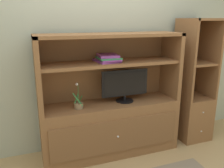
{
  "coord_description": "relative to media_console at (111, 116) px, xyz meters",
  "views": [
    {
      "loc": [
        -0.91,
        -2.16,
        1.66
      ],
      "look_at": [
        0.0,
        0.35,
        0.92
      ],
      "focal_mm": 37.69,
      "sensor_mm": 36.0,
      "label": 1
    }
  ],
  "objects": [
    {
      "name": "painted_rear_wall",
      "position": [
        0.0,
        0.35,
        0.91
      ],
      "size": [
        6.0,
        0.1,
        2.8
      ],
      "primitive_type": "cube",
      "color": "#ADB29E",
      "rests_on": "ground_plane"
    },
    {
      "name": "media_console",
      "position": [
        0.0,
        0.0,
        0.0
      ],
      "size": [
        1.7,
        0.5,
        1.5
      ],
      "color": "brown",
      "rests_on": "ground_plane"
    },
    {
      "name": "tv_monitor",
      "position": [
        0.18,
        -0.01,
        0.39
      ],
      "size": [
        0.6,
        0.22,
        0.4
      ],
      "color": "black",
      "rests_on": "media_console"
    },
    {
      "name": "potted_plant",
      "position": [
        -0.41,
        -0.06,
        0.22
      ],
      "size": [
        0.12,
        0.11,
        0.3
      ],
      "color": "#8C7251",
      "rests_on": "media_console"
    },
    {
      "name": "magazine_stack",
      "position": [
        -0.03,
        -0.0,
        0.73
      ],
      "size": [
        0.28,
        0.33,
        0.09
      ],
      "color": "purple",
      "rests_on": "media_console"
    },
    {
      "name": "bookshelf_tall",
      "position": [
        1.23,
        0.0,
        0.06
      ],
      "size": [
        0.43,
        0.48,
        1.67
      ],
      "color": "brown",
      "rests_on": "ground_plane"
    },
    {
      "name": "upright_book_row",
      "position": [
        1.12,
        -0.0,
        0.72
      ],
      "size": [
        0.1,
        0.14,
        0.23
      ],
      "color": "purple",
      "rests_on": "bookshelf_tall"
    }
  ]
}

